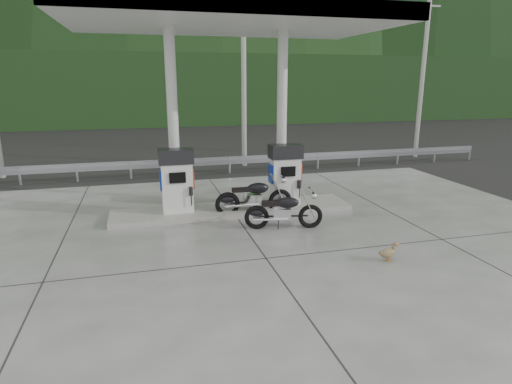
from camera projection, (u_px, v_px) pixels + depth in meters
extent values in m
plane|color=black|center=(255.00, 243.00, 10.32)|extent=(160.00, 160.00, 0.00)
cube|color=slate|center=(255.00, 243.00, 10.31)|extent=(18.00, 14.00, 0.02)
cube|color=gray|center=(233.00, 210.00, 12.63)|extent=(7.00, 1.40, 0.15)
cylinder|color=silver|center=(173.00, 122.00, 11.95)|extent=(0.30, 0.30, 5.00)
cylinder|color=silver|center=(282.00, 120.00, 12.75)|extent=(0.30, 0.30, 5.00)
cube|color=white|center=(231.00, 19.00, 11.29)|extent=(8.50, 5.00, 0.40)
cube|color=black|center=(196.00, 160.00, 21.07)|extent=(60.00, 7.00, 0.01)
cylinder|color=#989792|center=(244.00, 76.00, 18.68)|extent=(0.22, 0.22, 8.00)
cylinder|color=#989792|center=(423.00, 76.00, 20.91)|extent=(0.22, 0.22, 8.00)
cube|color=black|center=(168.00, 90.00, 37.60)|extent=(80.00, 6.00, 6.00)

